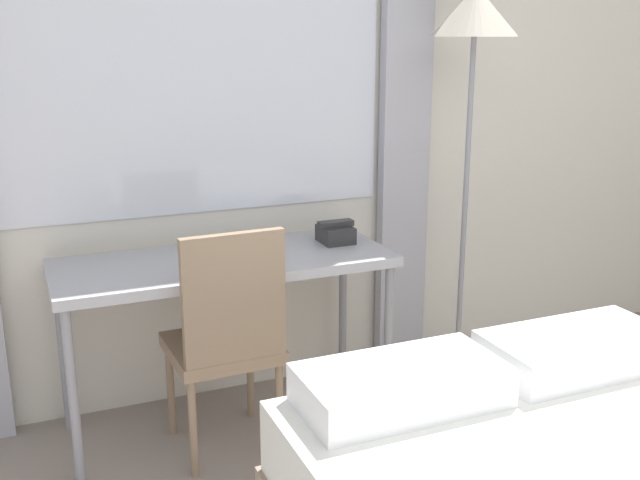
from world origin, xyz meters
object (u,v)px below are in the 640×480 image
object	(u,v)px
book	(239,257)
desk_chair	(227,333)
desk	(224,273)
standing_lamp	(473,54)
telephone	(336,233)

from	to	relation	value
book	desk_chair	bearing A→B (deg)	-122.36
desk	standing_lamp	world-z (taller)	standing_lamp
desk_chair	telephone	xyz separation A→B (m)	(0.56, 0.26, 0.27)
book	telephone	bearing A→B (deg)	11.71
desk	telephone	size ratio (longest dim) A/B	8.82
book	desk	bearing A→B (deg)	128.44
standing_lamp	book	world-z (taller)	standing_lamp
telephone	book	bearing A→B (deg)	-168.29
standing_lamp	telephone	world-z (taller)	standing_lamp
desk_chair	book	world-z (taller)	desk_chair
desk	standing_lamp	xyz separation A→B (m)	(1.10, -0.02, 0.83)
standing_lamp	telephone	bearing A→B (deg)	174.63
desk	telephone	distance (m)	0.51
desk	standing_lamp	bearing A→B (deg)	-0.99
standing_lamp	desk	bearing A→B (deg)	179.01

